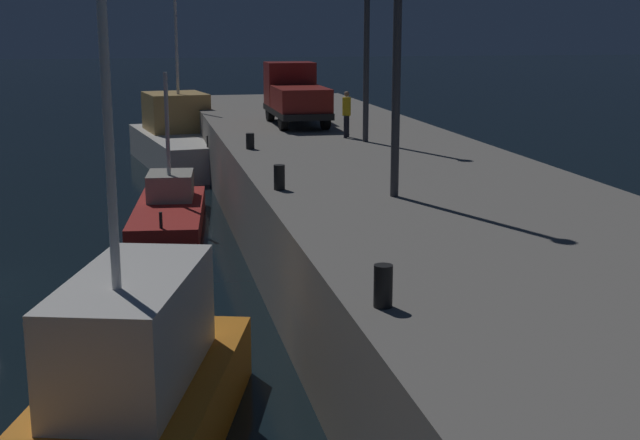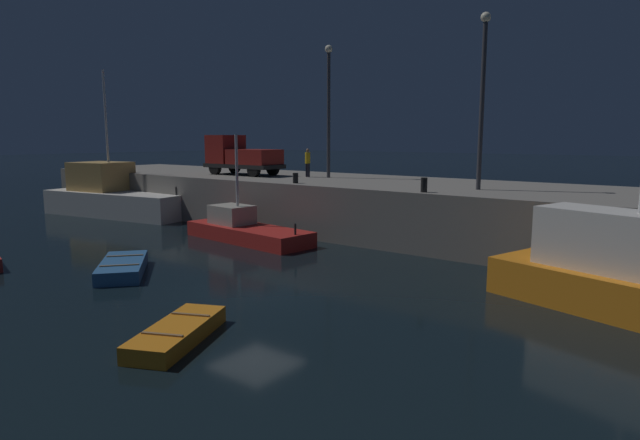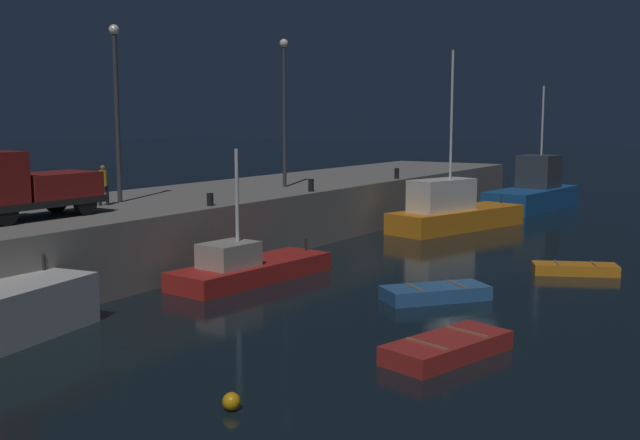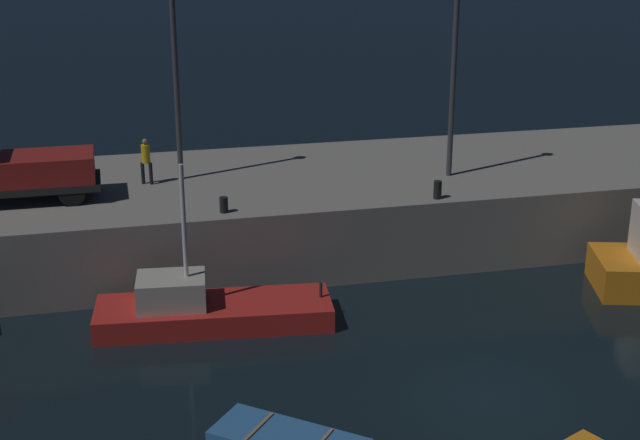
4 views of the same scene
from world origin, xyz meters
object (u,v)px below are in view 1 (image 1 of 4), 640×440
fishing_trawler_red (182,141)px  bollard_east (279,177)px  fishing_boat_orange (169,210)px  lamp_post_west (367,13)px  utility_truck (295,96)px  dockworker (347,111)px  lamp_post_east (398,4)px  fishing_boat_blue (118,415)px  bollard_west (383,286)px  bollard_central (250,141)px

fishing_trawler_red → bollard_east: 21.46m
fishing_boat_orange → lamp_post_west: 9.54m
lamp_post_west → bollard_east: 10.32m
utility_truck → dockworker: 4.71m
fishing_boat_orange → lamp_post_east: (9.75, 5.08, 6.64)m
lamp_post_west → utility_truck: 6.82m
fishing_boat_blue → lamp_post_west: (-17.13, 8.27, 6.07)m
bollard_east → utility_truck: bearing=168.3°
lamp_post_west → bollard_west: lamp_post_west is taller
fishing_boat_orange → utility_truck: size_ratio=1.39×
fishing_boat_orange → bollard_central: size_ratio=14.10×
lamp_post_east → dockworker: 11.66m
fishing_boat_orange → bollard_west: bearing=8.1°
utility_truck → bollard_central: utility_truck is taller
lamp_post_west → bollard_central: 6.01m
fishing_trawler_red → lamp_post_east: bearing=9.9°
bollard_central → fishing_trawler_red: bearing=-173.5°
bollard_west → utility_truck: bearing=173.0°
lamp_post_west → bollard_west: (17.79, -4.39, -4.10)m
lamp_post_west → bollard_central: bearing=-76.3°
utility_truck → bollard_east: bearing=-11.7°
lamp_post_east → bollard_central: (-8.75, -2.38, -4.23)m
bollard_east → dockworker: bearing=157.3°
fishing_trawler_red → lamp_post_east: 23.84m
bollard_west → bollard_central: bearing=179.4°
fishing_boat_blue → bollard_west: fishing_boat_blue is taller
lamp_post_west → bollard_east: (8.38, -4.41, -4.10)m
fishing_boat_blue → bollard_central: 16.71m
fishing_boat_blue → fishing_trawler_red: bearing=175.3°
lamp_post_east → bollard_central: 10.00m
lamp_post_east → bollard_east: 5.10m
fishing_boat_orange → lamp_post_east: size_ratio=0.97×
fishing_trawler_red → dockworker: size_ratio=6.52×
lamp_post_east → bollard_central: size_ratio=14.58×
dockworker → bollard_east: dockworker is taller
dockworker → lamp_post_east: bearing=-7.5°
utility_truck → fishing_boat_orange: bearing=-43.0°
fishing_trawler_red → dockworker: fishing_trawler_red is taller
bollard_west → lamp_post_east: bearing=162.4°
fishing_boat_blue → bollard_east: size_ratio=15.97×
fishing_trawler_red → bollard_west: fishing_trawler_red is taller
fishing_trawler_red → bollard_west: 30.83m
lamp_post_west → bollard_central: lamp_post_west is taller
lamp_post_west → fishing_boat_orange: bearing=-89.8°
lamp_post_east → bollard_west: 9.39m
lamp_post_east → dockworker: bearing=172.5°
fishing_boat_orange → bollard_west: (17.76, 2.53, 2.47)m
dockworker → bollard_east: bearing=-22.7°
bollard_east → bollard_central: bearing=178.5°
utility_truck → bollard_central: size_ratio=10.17×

